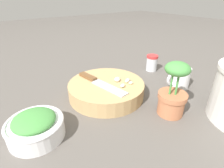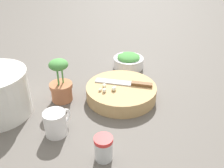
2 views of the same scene
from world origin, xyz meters
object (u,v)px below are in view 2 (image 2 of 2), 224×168
Objects in this scene: garlic_cloves at (108,89)px; spice_jar at (104,148)px; cutting_board at (121,92)px; herb_bowl at (128,61)px; coffee_mug at (56,123)px; potted_herb at (61,84)px; chef_knife at (127,83)px.

garlic_cloves is 0.79× the size of spice_jar.
herb_bowl is (0.27, 0.07, 0.01)m from cutting_board.
cutting_board is 0.28m from herb_bowl.
spice_jar is 0.74× the size of coffee_mug.
garlic_cloves is 0.29m from spice_jar.
potted_herb is at bearing 159.37° from herb_bowl.
coffee_mug is at bearing 160.51° from garlic_cloves.
spice_jar is (-0.60, -0.14, 0.00)m from herb_bowl.
cutting_board is 0.24m from potted_herb.
coffee_mug is (-0.23, 0.08, -0.02)m from garlic_cloves.
cutting_board is at bearing -63.28° from potted_herb.
spice_jar is at bearing -127.08° from potted_herb.
potted_herb reaches higher than coffee_mug.
chef_knife is 1.31× the size of potted_herb.
spice_jar is 0.36m from potted_herb.
chef_knife reaches higher than cutting_board.
chef_knife is at bearing -23.20° from coffee_mug.
garlic_cloves is (-0.05, 0.03, 0.03)m from cutting_board.
spice_jar is (-0.27, -0.11, -0.02)m from garlic_cloves.
coffee_mug is (-0.28, 0.12, 0.02)m from cutting_board.
cutting_board is at bearing -165.89° from herb_bowl.
coffee_mug reaches higher than garlic_cloves.
spice_jar is (-0.32, -0.07, 0.01)m from cutting_board.
chef_knife is at bearing -59.73° from potted_herb.
herb_bowl is at bearing -5.01° from coffee_mug.
potted_herb is at bearing 28.17° from coffee_mug.
coffee_mug is at bearing 146.37° from chef_knife.
chef_knife is 2.97× the size of spice_jar.
herb_bowl is 1.43× the size of coffee_mug.
chef_knife is 0.35m from spice_jar.
cutting_board is 2.66× the size of coffee_mug.
garlic_cloves reaches higher than chef_knife.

